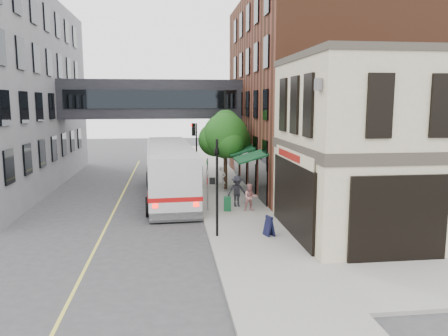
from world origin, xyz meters
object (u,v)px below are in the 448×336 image
object	(u,v)px
newspaper_box	(227,204)
sandwich_board	(269,226)
pedestrian_a	(221,179)
pedestrian_c	(237,191)
pedestrian_b	(250,197)
bus	(170,169)

from	to	relation	value
newspaper_box	sandwich_board	bearing A→B (deg)	-69.33
pedestrian_a	sandwich_board	xyz separation A→B (m)	(1.00, -10.40, -0.40)
pedestrian_a	pedestrian_c	distance (m)	4.56
pedestrian_c	newspaper_box	xyz separation A→B (m)	(-0.71, -0.97, -0.52)
pedestrian_c	newspaper_box	world-z (taller)	pedestrian_c
pedestrian_c	pedestrian_b	bearing A→B (deg)	-73.19
pedestrian_b	sandwich_board	bearing A→B (deg)	-89.32
bus	newspaper_box	world-z (taller)	bus
pedestrian_c	sandwich_board	world-z (taller)	pedestrian_c
bus	sandwich_board	xyz separation A→B (m)	(4.54, -9.41, -1.32)
bus	newspaper_box	xyz separation A→B (m)	(3.23, -4.53, -1.38)
bus	pedestrian_c	world-z (taller)	bus
bus	pedestrian_c	distance (m)	5.38
bus	pedestrian_b	xyz separation A→B (m)	(4.52, -4.70, -1.01)
pedestrian_b	newspaper_box	world-z (taller)	pedestrian_b
pedestrian_c	sandwich_board	xyz separation A→B (m)	(0.59, -5.85, -0.46)
pedestrian_c	sandwich_board	distance (m)	5.90
pedestrian_a	pedestrian_c	size ratio (longest dim) A/B	0.93
pedestrian_b	pedestrian_c	bearing A→B (deg)	117.41
pedestrian_a	sandwich_board	size ratio (longest dim) A/B	1.85
bus	newspaper_box	bearing A→B (deg)	-54.48
pedestrian_a	sandwich_board	world-z (taller)	pedestrian_a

